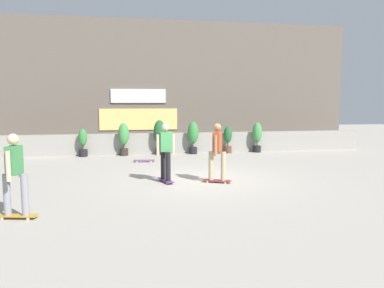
{
  "coord_description": "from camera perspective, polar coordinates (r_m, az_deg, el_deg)",
  "views": [
    {
      "loc": [
        -2.29,
        -10.86,
        2.31
      ],
      "look_at": [
        0.0,
        1.5,
        0.9
      ],
      "focal_mm": 35.45,
      "sensor_mm": 36.0,
      "label": 1
    }
  ],
  "objects": [
    {
      "name": "ground_plane",
      "position": [
        11.33,
        1.39,
        -5.36
      ],
      "size": [
        48.0,
        48.0,
        0.0
      ],
      "primitive_type": "plane",
      "color": "#A8A093"
    },
    {
      "name": "potted_plant_1",
      "position": [
        16.48,
        -10.24,
        1.03
      ],
      "size": [
        0.46,
        0.46,
        1.4
      ],
      "color": "#2D2823",
      "rests_on": "ground"
    },
    {
      "name": "potted_plant_2",
      "position": [
        16.55,
        -4.91,
        1.43
      ],
      "size": [
        0.52,
        0.52,
        1.51
      ],
      "color": "black",
      "rests_on": "ground"
    },
    {
      "name": "planter_wall",
      "position": [
        17.11,
        -2.74,
        0.15
      ],
      "size": [
        18.0,
        0.4,
        0.9
      ],
      "primitive_type": "cube",
      "color": "gray",
      "rests_on": "ground"
    },
    {
      "name": "potted_plant_4",
      "position": [
        17.14,
        5.4,
        0.81
      ],
      "size": [
        0.37,
        0.37,
        1.21
      ],
      "color": "brown",
      "rests_on": "ground"
    },
    {
      "name": "skater_far_right",
      "position": [
        10.76,
        3.82,
        -0.92
      ],
      "size": [
        0.8,
        0.54,
        1.7
      ],
      "color": "maroon",
      "rests_on": "ground"
    },
    {
      "name": "skater_far_left",
      "position": [
        10.81,
        -4.01,
        -0.89
      ],
      "size": [
        0.54,
        0.82,
        1.7
      ],
      "color": "#72338C",
      "rests_on": "ground"
    },
    {
      "name": "potted_plant_0",
      "position": [
        16.58,
        -16.09,
        0.28
      ],
      "size": [
        0.36,
        0.36,
        1.18
      ],
      "color": "black",
      "rests_on": "ground"
    },
    {
      "name": "skateboard_near_camera",
      "position": [
        14.68,
        -7.21,
        -2.46
      ],
      "size": [
        0.82,
        0.29,
        0.08
      ],
      "color": "#72338C",
      "rests_on": "ground"
    },
    {
      "name": "building_backdrop",
      "position": [
        21.0,
        -4.28,
        8.94
      ],
      "size": [
        20.0,
        2.08,
        6.5
      ],
      "color": "#60564C",
      "rests_on": "ground"
    },
    {
      "name": "potted_plant_5",
      "position": [
        17.56,
        9.78,
        1.27
      ],
      "size": [
        0.44,
        0.44,
        1.36
      ],
      "color": "black",
      "rests_on": "ground"
    },
    {
      "name": "potted_plant_3",
      "position": [
        16.76,
        0.16,
        1.32
      ],
      "size": [
        0.48,
        0.48,
        1.43
      ],
      "color": "black",
      "rests_on": "ground"
    },
    {
      "name": "skater_by_wall_left",
      "position": [
        8.18,
        -25.13,
        -3.84
      ],
      "size": [
        0.82,
        0.55,
        1.7
      ],
      "color": "#BF8C26",
      "rests_on": "ground"
    }
  ]
}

